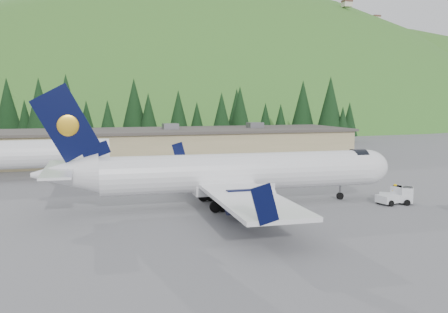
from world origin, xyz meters
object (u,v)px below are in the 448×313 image
Objects in this scene: baggage_tug_b at (399,196)px; terminal_building at (140,145)px; airliner at (232,174)px; ramp_worker at (394,193)px; baggage_tug_a at (394,196)px.

baggage_tug_b is 46.18m from terminal_building.
ramp_worker is (15.74, -3.02, -2.13)m from airliner.
baggage_tug_a is 45.86m from terminal_building.
airliner is 10.35× the size of baggage_tug_a.
ramp_worker reaches higher than baggage_tug_a.
baggage_tug_a is 0.47m from baggage_tug_b.
baggage_tug_b is 1.88× the size of ramp_worker.
ramp_worker is (-0.07, 0.68, 0.17)m from baggage_tug_b.
airliner reaches higher than baggage_tug_a.
baggage_tug_b is at bearing -11.54° from airliner.
terminal_building reaches higher than ramp_worker.
baggage_tug_a is (15.35, -3.56, -2.31)m from airliner.
baggage_tug_a is at bearing -11.44° from airliner.
terminal_building is (-19.81, 41.67, 1.89)m from baggage_tug_b.
airliner is at bearing -32.60° from ramp_worker.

